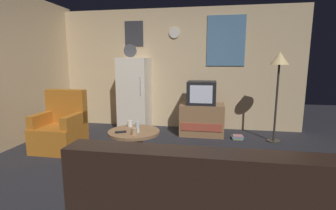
{
  "coord_description": "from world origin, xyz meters",
  "views": [
    {
      "loc": [
        0.74,
        -2.86,
        1.42
      ],
      "look_at": [
        0.09,
        0.9,
        0.75
      ],
      "focal_mm": 26.38,
      "sensor_mm": 36.0,
      "label": 1
    }
  ],
  "objects": [
    {
      "name": "coffee_table",
      "position": [
        -0.3,
        0.35,
        0.23
      ],
      "size": [
        0.72,
        0.72,
        0.47
      ],
      "color": "#8E6642",
      "rests_on": "ground_plane"
    },
    {
      "name": "remote_control",
      "position": [
        -0.45,
        0.22,
        0.48
      ],
      "size": [
        0.15,
        0.1,
        0.02
      ],
      "primitive_type": "cube",
      "rotation": [
        0.0,
        0.0,
        0.44
      ],
      "color": "black",
      "rests_on": "coffee_table"
    },
    {
      "name": "crt_tv",
      "position": [
        0.57,
        1.9,
        0.83
      ],
      "size": [
        0.54,
        0.51,
        0.44
      ],
      "color": "black",
      "rests_on": "tv_stand"
    },
    {
      "name": "standing_lamp",
      "position": [
        1.89,
        1.69,
        1.36
      ],
      "size": [
        0.32,
        0.32,
        1.59
      ],
      "color": "#332D28",
      "rests_on": "ground_plane"
    },
    {
      "name": "book_stack",
      "position": [
        1.26,
        1.72,
        0.03
      ],
      "size": [
        0.21,
        0.17,
        0.07
      ],
      "color": "#819752",
      "rests_on": "ground_plane"
    },
    {
      "name": "ground_plane",
      "position": [
        0.0,
        0.0,
        0.0
      ],
      "size": [
        12.0,
        12.0,
        0.0
      ],
      "primitive_type": "plane",
      "color": "#232328"
    },
    {
      "name": "mug_ceramic_tan",
      "position": [
        -0.24,
        0.16,
        0.51
      ],
      "size": [
        0.08,
        0.08,
        0.09
      ],
      "primitive_type": "cylinder",
      "color": "tan",
      "rests_on": "coffee_table"
    },
    {
      "name": "tv_stand",
      "position": [
        0.59,
        1.9,
        0.31
      ],
      "size": [
        0.84,
        0.53,
        0.61
      ],
      "color": "#8E6642",
      "rests_on": "ground_plane"
    },
    {
      "name": "wall_with_art",
      "position": [
        0.01,
        2.45,
        1.27
      ],
      "size": [
        5.2,
        0.12,
        2.52
      ],
      "color": "#D1B284",
      "rests_on": "ground_plane"
    },
    {
      "name": "wine_glass",
      "position": [
        -0.23,
        0.28,
        0.54
      ],
      "size": [
        0.05,
        0.05,
        0.15
      ],
      "primitive_type": "cylinder",
      "color": "silver",
      "rests_on": "coffee_table"
    },
    {
      "name": "mug_ceramic_white",
      "position": [
        -0.43,
        0.55,
        0.51
      ],
      "size": [
        0.08,
        0.08,
        0.09
      ],
      "primitive_type": "cylinder",
      "color": "silver",
      "rests_on": "coffee_table"
    },
    {
      "name": "fridge",
      "position": [
        -0.84,
        2.1,
        0.75
      ],
      "size": [
        0.6,
        0.62,
        1.77
      ],
      "color": "silver",
      "rests_on": "ground_plane"
    },
    {
      "name": "armchair",
      "position": [
        -1.67,
        0.7,
        0.34
      ],
      "size": [
        0.68,
        0.68,
        0.96
      ],
      "color": "#B2661E",
      "rests_on": "ground_plane"
    }
  ]
}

